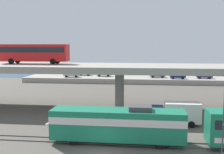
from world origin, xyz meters
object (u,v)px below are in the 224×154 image
at_px(transit_bus_on_overpass, 34,52).
at_px(parked_car_2, 85,73).
at_px(parked_car_1, 178,76).
at_px(parked_car_0, 72,75).
at_px(parked_car_4, 158,75).
at_px(parked_car_5, 204,76).
at_px(parked_car_3, 104,74).
at_px(train_locomotive, 111,123).
at_px(service_truck_east, 176,113).

bearing_deg(transit_bus_on_overpass, parked_car_2, -91.31).
bearing_deg(parked_car_1, parked_car_2, -10.63).
xyz_separation_m(parked_car_0, parked_car_2, (2.76, 4.88, -0.00)).
xyz_separation_m(parked_car_4, parked_car_5, (12.75, -0.87, -0.00)).
xyz_separation_m(parked_car_2, parked_car_4, (22.08, -2.71, 0.00)).
bearing_deg(transit_bus_on_overpass, parked_car_0, -86.46).
bearing_deg(transit_bus_on_overpass, parked_car_3, -101.54).
bearing_deg(train_locomotive, parked_car_2, -74.51).
xyz_separation_m(parked_car_0, parked_car_3, (9.00, 3.25, -0.00)).
relative_size(transit_bus_on_overpass, service_truck_east, 1.76).
distance_m(parked_car_2, parked_car_5, 35.01).
bearing_deg(parked_car_2, parked_car_3, 165.36).
distance_m(parked_car_0, parked_car_4, 24.93).
height_order(service_truck_east, parked_car_5, service_truck_east).
bearing_deg(parked_car_5, parked_car_0, -178.02).
bearing_deg(parked_car_4, parked_car_2, -7.00).
height_order(train_locomotive, parked_car_0, train_locomotive).
relative_size(parked_car_1, parked_car_4, 0.97).
bearing_deg(parked_car_2, parked_car_0, 60.51).
xyz_separation_m(train_locomotive, parked_car_1, (12.63, 48.44, -0.04)).
bearing_deg(parked_car_5, train_locomotive, -111.77).
distance_m(service_truck_east, parked_car_1, 41.02).
distance_m(parked_car_2, parked_car_3, 6.44).
xyz_separation_m(parked_car_0, parked_car_5, (37.59, 1.30, -0.00)).
distance_m(train_locomotive, parked_car_0, 51.80).
distance_m(service_truck_east, parked_car_0, 48.20).
xyz_separation_m(service_truck_east, parked_car_3, (-16.36, 44.25, 0.52)).
xyz_separation_m(train_locomotive, parked_car_3, (-8.62, 51.97, -0.03)).
bearing_deg(service_truck_east, train_locomotive, 44.95).
xyz_separation_m(train_locomotive, parked_car_2, (-14.86, 53.60, -0.04)).
distance_m(parked_car_2, parked_car_4, 22.25).
bearing_deg(parked_car_3, parked_car_4, -3.91).
bearing_deg(parked_car_4, parked_car_5, 176.10).
height_order(parked_car_3, parked_car_4, same).
height_order(train_locomotive, parked_car_2, train_locomotive).
distance_m(transit_bus_on_overpass, parked_car_5, 48.87).
relative_size(service_truck_east, parked_car_2, 1.65).
height_order(parked_car_2, parked_car_4, same).
distance_m(transit_bus_on_overpass, parked_car_0, 32.21).
xyz_separation_m(transit_bus_on_overpass, service_truck_east, (23.42, -9.68, -7.79)).
xyz_separation_m(parked_car_1, parked_car_5, (7.34, 1.58, 0.00)).
height_order(service_truck_east, parked_car_2, service_truck_east).
bearing_deg(train_locomotive, service_truck_east, -135.05).
bearing_deg(parked_car_2, service_truck_east, 116.22).
relative_size(parked_car_3, parked_car_4, 1.01).
height_order(service_truck_east, parked_car_1, service_truck_east).
bearing_deg(transit_bus_on_overpass, parked_car_1, -132.37).
height_order(train_locomotive, service_truck_east, train_locomotive).
height_order(transit_bus_on_overpass, service_truck_east, transit_bus_on_overpass).
xyz_separation_m(transit_bus_on_overpass, parked_car_0, (-1.93, 31.32, -7.27)).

